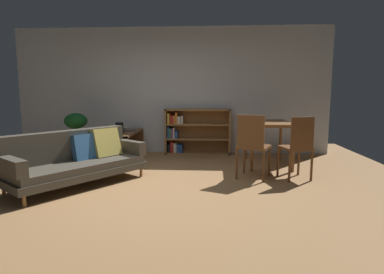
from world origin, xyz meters
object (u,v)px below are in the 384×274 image
dining_chair_near (253,143)px  media_console (127,146)px  open_laptop (127,129)px  fabric_couch (78,159)px  bookshelf (193,132)px  potted_floor_plant (76,128)px  dining_table (268,127)px  dining_chair_far (298,145)px  desk_speaker (120,128)px

dining_chair_near → media_console: bearing=150.7°
media_console → open_laptop: (-0.04, 0.23, 0.31)m
fabric_couch → open_laptop: fabric_couch is taller
dining_chair_near → bookshelf: (-1.03, 1.97, -0.08)m
potted_floor_plant → dining_table: size_ratio=0.82×
potted_floor_plant → dining_chair_far: (4.04, -1.41, -0.06)m
open_laptop → dining_chair_near: (2.35, -1.53, -0.02)m
potted_floor_plant → desk_speaker: bearing=-18.9°
fabric_couch → open_laptop: 1.99m
dining_chair_near → bookshelf: bearing=117.6°
potted_floor_plant → dining_table: bearing=-6.5°
media_console → fabric_couch: bearing=-97.9°
fabric_couch → dining_chair_far: 3.26m
open_laptop → bookshelf: (1.33, 0.44, -0.09)m
dining_chair_far → bookshelf: size_ratio=0.70×
dining_chair_far → potted_floor_plant: bearing=160.7°
dining_table → dining_chair_far: 1.04m
desk_speaker → potted_floor_plant: (-0.99, 0.34, -0.05)m
fabric_couch → dining_table: 3.28m
media_console → potted_floor_plant: bearing=174.5°
open_laptop → bookshelf: 1.40m
fabric_couch → media_console: bearing=82.1°
potted_floor_plant → dining_chair_near: size_ratio=0.92×
dining_chair_far → bookshelf: bookshelf is taller
dining_table → media_console: bearing=173.1°
dining_chair_near → dining_chair_far: dining_chair_near is taller
fabric_couch → dining_chair_far: (3.23, 0.42, 0.17)m
fabric_couch → dining_chair_near: 2.59m
potted_floor_plant → media_console: bearing=-5.5°
open_laptop → dining_chair_far: bearing=-27.1°
desk_speaker → bookshelf: 1.63m
bookshelf → media_console: bearing=-152.4°
media_console → dining_chair_near: size_ratio=1.32×
open_laptop → potted_floor_plant: bearing=-172.4°
fabric_couch → dining_chair_far: dining_chair_far is taller
bookshelf → open_laptop: bearing=-161.8°
media_console → desk_speaker: desk_speaker is taller
media_console → dining_chair_near: 2.67m
fabric_couch → dining_chair_near: (2.55, 0.43, 0.18)m
dining_chair_near → fabric_couch: bearing=-170.4°
dining_chair_far → desk_speaker: bearing=160.5°
fabric_couch → desk_speaker: fabric_couch is taller
open_laptop → dining_chair_far: (3.03, -1.55, -0.03)m
dining_chair_far → dining_table: bearing=105.9°
media_console → open_laptop: bearing=100.5°
media_console → bookshelf: bearing=27.6°
desk_speaker → potted_floor_plant: bearing=161.1°
desk_speaker → dining_chair_near: 2.60m
desk_speaker → dining_chair_far: bearing=-19.5°
open_laptop → dining_table: bearing=-11.6°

